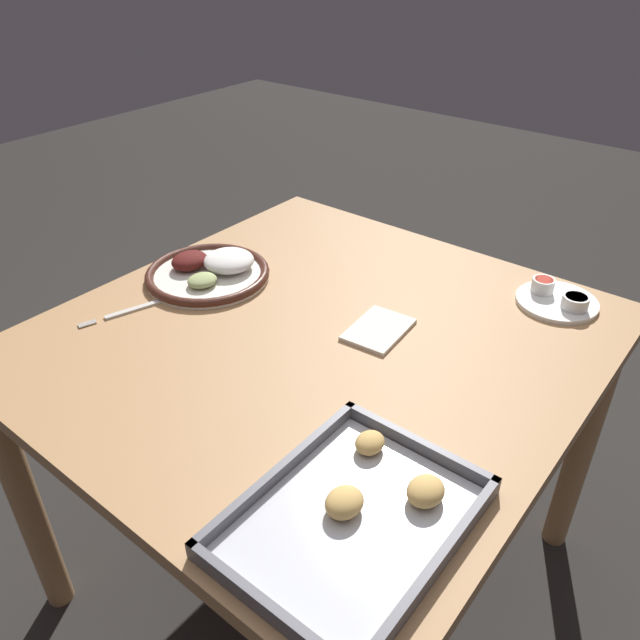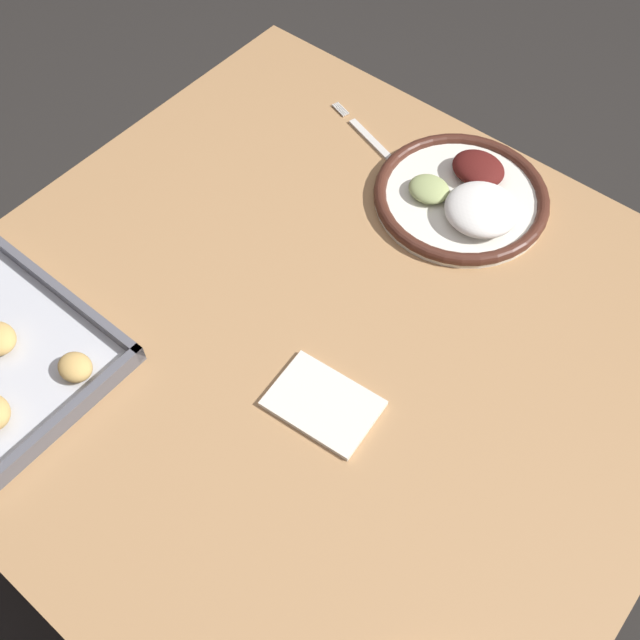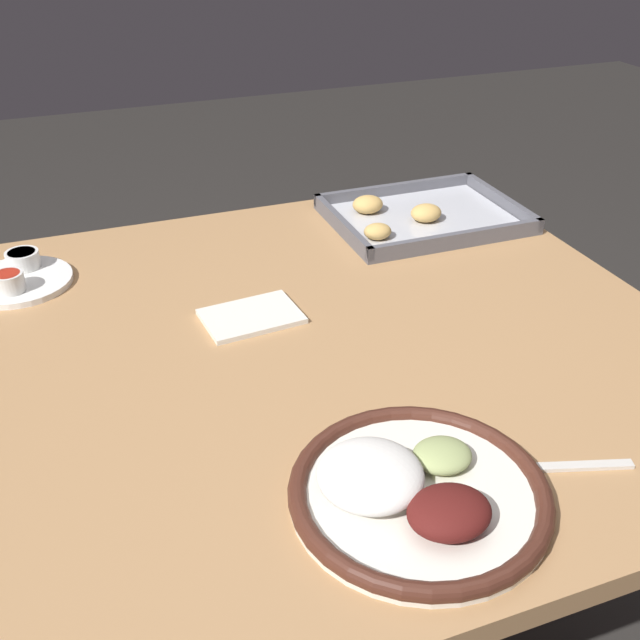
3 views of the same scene
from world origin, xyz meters
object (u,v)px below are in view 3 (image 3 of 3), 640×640
Objects in this scene: fork at (581,466)px; baking_tray at (418,216)px; dinner_plate at (414,490)px; saucer_plate at (18,277)px; napkin at (251,316)px.

baking_tray is (0.14, 0.67, 0.01)m from fork.
dinner_plate is 0.75m from saucer_plate.
baking_tray reaches higher than fork.
dinner_plate is at bearing -117.37° from baking_tray.
napkin is at bearing 137.33° from fork.
napkin reaches higher than fork.
fork is at bearing -5.82° from dinner_plate.
napkin is at bearing -36.51° from saucer_plate.
saucer_plate is 0.71m from baking_tray.
baking_tray reaches higher than napkin.
dinner_plate reaches higher than fork.
baking_tray is (0.34, 0.65, -0.00)m from dinner_plate.
dinner_plate reaches higher than saucer_plate.
baking_tray is at bearing -0.35° from saucer_plate.
baking_tray is at bearing 95.59° from fork.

